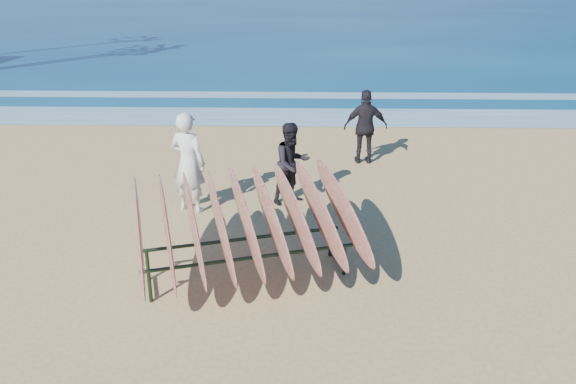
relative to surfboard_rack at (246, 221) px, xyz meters
The scene contains 8 objects.
ground 1.21m from the surfboard_rack, 34.92° to the left, with size 120.00×120.00×0.00m, color tan.
ocean 55.43m from the surfboard_rack, 89.38° to the left, with size 160.00×160.00×0.00m, color navy.
foam_near 10.48m from the surfboard_rack, 86.69° to the left, with size 160.00×160.00×0.00m, color white.
foam_far 13.97m from the surfboard_rack, 87.52° to the left, with size 160.00×160.00×0.00m, color white.
surfboard_rack is the anchor object (origin of this frame).
person_white 2.94m from the surfboard_rack, 117.69° to the left, with size 0.73×0.48×1.99m, color silver.
person_dark_a 3.15m from the surfboard_rack, 78.38° to the left, with size 0.81×0.63×1.68m, color black.
person_dark_b 6.20m from the surfboard_rack, 67.42° to the left, with size 1.07×0.44×1.82m, color black.
Camera 1 is at (0.23, -8.07, 4.42)m, focal length 35.00 mm.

